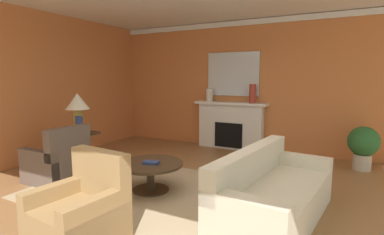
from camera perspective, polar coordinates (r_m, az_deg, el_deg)
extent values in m
plane|color=olive|center=(4.60, -0.55, -14.59)|extent=(9.46, 9.46, 0.00)
cube|color=#CC723D|center=(7.35, 11.86, 5.99)|extent=(7.87, 0.12, 3.10)
cube|color=#CC723D|center=(7.01, -27.02, 5.25)|extent=(0.12, 7.10, 3.10)
cube|color=white|center=(7.38, 12.01, 17.46)|extent=(7.87, 0.08, 0.12)
cube|color=tan|center=(4.79, -7.88, -13.66)|extent=(3.54, 2.48, 0.01)
cube|color=white|center=(7.41, 7.35, -1.71)|extent=(1.60, 0.25, 1.09)
cube|color=black|center=(7.42, 7.27, -3.22)|extent=(0.70, 0.26, 0.60)
cube|color=white|center=(7.31, 7.35, 2.71)|extent=(1.80, 0.35, 0.06)
cube|color=silver|center=(7.42, 7.84, 8.22)|extent=(1.31, 0.04, 1.05)
cube|color=beige|center=(3.93, 15.77, -15.34)|extent=(1.14, 2.19, 0.45)
cube|color=beige|center=(3.91, 11.08, -8.73)|extent=(0.45, 2.11, 0.40)
cube|color=beige|center=(3.09, 9.73, -20.05)|extent=(0.92, 0.30, 0.62)
cube|color=beige|center=(4.76, 19.58, -10.31)|extent=(0.92, 0.30, 0.62)
cube|color=brown|center=(5.61, -24.45, -8.78)|extent=(0.81, 0.81, 0.44)
cube|color=brown|center=(5.26, -22.56, -4.43)|extent=(0.17, 0.80, 0.51)
cube|color=brown|center=(5.79, -21.92, -7.33)|extent=(0.80, 0.15, 0.60)
cube|color=brown|center=(5.41, -27.26, -8.69)|extent=(0.80, 0.15, 0.60)
cube|color=#9E7A4C|center=(3.51, -21.05, -18.58)|extent=(0.88, 0.88, 0.44)
cube|color=#9E7A4C|center=(3.51, -17.10, -10.04)|extent=(0.81, 0.24, 0.51)
cube|color=#9E7A4C|center=(3.73, -24.15, -15.78)|extent=(0.22, 0.81, 0.60)
cube|color=#9E7A4C|center=(3.24, -17.55, -19.20)|extent=(0.22, 0.81, 0.60)
cylinder|color=#3D2D1E|center=(4.66, -7.98, -8.79)|extent=(1.00, 1.00, 0.04)
cylinder|color=#3D2D1E|center=(4.73, -7.93, -11.41)|extent=(0.12, 0.12, 0.41)
cylinder|color=#3D2D1E|center=(4.79, -7.88, -13.56)|extent=(0.56, 0.56, 0.03)
cube|color=#3D2D1E|center=(6.09, -20.78, -2.90)|extent=(0.56, 0.56, 0.04)
cube|color=#3D2D1E|center=(6.16, -20.63, -6.11)|extent=(0.10, 0.10, 0.66)
cube|color=#3D2D1E|center=(6.24, -20.49, -8.88)|extent=(0.45, 0.45, 0.04)
cylinder|color=#B28E38|center=(6.05, -20.89, -0.62)|extent=(0.18, 0.18, 0.45)
cone|color=beige|center=(6.01, -21.06, 2.92)|extent=(0.44, 0.44, 0.30)
cylinder|color=navy|center=(5.87, -20.78, -1.40)|extent=(0.13, 0.13, 0.34)
cylinder|color=beige|center=(7.48, 3.35, 4.32)|extent=(0.17, 0.17, 0.32)
cylinder|color=#9E3328|center=(7.09, 11.49, 4.49)|extent=(0.15, 0.15, 0.44)
cube|color=navy|center=(4.59, -7.83, -8.52)|extent=(0.26, 0.19, 0.04)
cylinder|color=#BCB29E|center=(6.57, 29.73, -7.40)|extent=(0.32, 0.32, 0.30)
sphere|color=#28602D|center=(6.48, 29.96, -3.96)|extent=(0.56, 0.56, 0.56)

